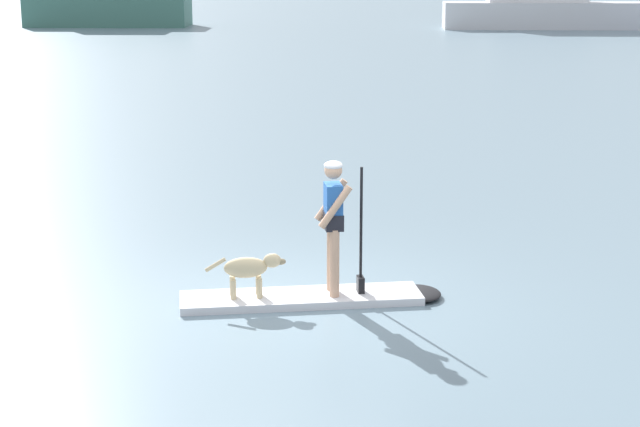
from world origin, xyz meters
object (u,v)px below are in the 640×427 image
Objects in this scene: paddleboard at (319,297)px; person_paddler at (334,217)px; moored_boat_far_port at (548,5)px; dog at (250,269)px.

person_paddler is (0.18, 0.07, 1.03)m from paddleboard.
paddleboard is at bearing -91.37° from moored_boat_far_port.
dog reaches higher than paddleboard.
dog is (-0.98, -0.38, -0.62)m from person_paddler.
dog is 0.07× the size of moored_boat_far_port.
person_paddler is at bearing 21.21° from dog.
paddleboard is at bearing -158.79° from person_paddler.
dog is at bearing -158.79° from paddleboard.
moored_boat_far_port reaches higher than person_paddler.
person_paddler is 0.13× the size of moored_boat_far_port.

